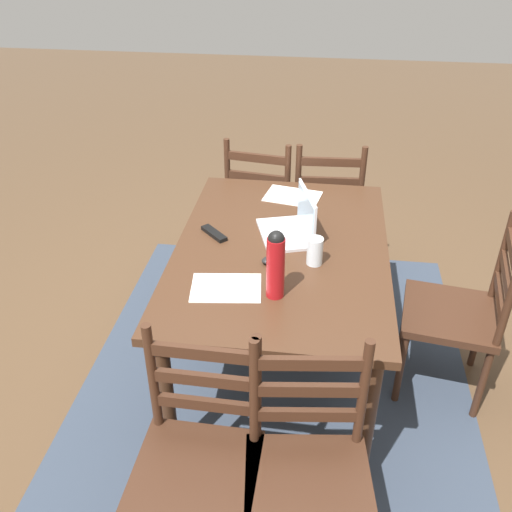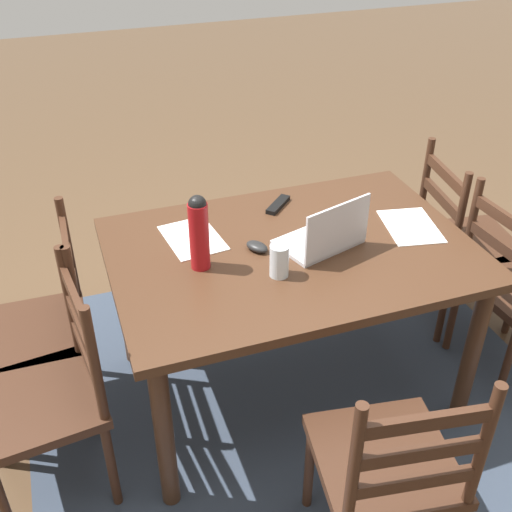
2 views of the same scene
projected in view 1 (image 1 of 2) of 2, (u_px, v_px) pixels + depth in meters
ground_plane at (278, 366)px, 3.09m from camera, size 14.00×14.00×0.00m
area_rug at (278, 366)px, 3.09m from camera, size 2.32×2.01×0.01m
dining_table at (281, 264)px, 2.73m from camera, size 1.45×1.00×0.77m
chair_right_near at (197, 464)px, 2.02m from camera, size 0.45×0.45×0.95m
chair_far_head at (459, 314)px, 2.74m from camera, size 0.50×0.50×0.95m
chair_left_far at (326, 208)px, 3.67m from camera, size 0.46×0.46×0.95m
chair_right_far at (308, 477)px, 1.97m from camera, size 0.49×0.49×0.95m
chair_left_near at (264, 204)px, 3.71m from camera, size 0.50×0.50×0.95m
laptop at (294, 224)px, 2.75m from camera, size 0.37×0.31×0.23m
water_bottle at (276, 263)px, 2.27m from camera, size 0.08×0.08×0.31m
drinking_glass at (315, 251)px, 2.53m from camera, size 0.07×0.07×0.13m
computer_mouse at (272, 260)px, 2.56m from camera, size 0.10×0.12×0.03m
tv_remote at (214, 233)px, 2.77m from camera, size 0.15×0.15×0.02m
paper_stack_left at (226, 288)px, 2.40m from camera, size 0.24×0.32×0.00m
paper_stack_right at (293, 196)px, 3.13m from camera, size 0.26×0.33×0.00m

